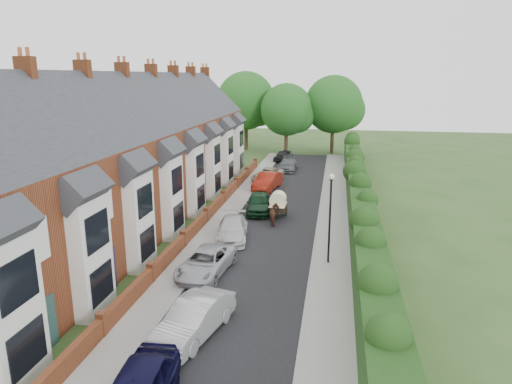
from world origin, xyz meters
TOP-DOWN VIEW (x-y plane):
  - ground at (0.00, 0.00)m, footprint 140.00×140.00m
  - road at (-0.50, 11.00)m, footprint 6.00×58.00m
  - pavement_hedge_side at (3.60, 11.00)m, footprint 2.20×58.00m
  - pavement_house_side at (-4.35, 11.00)m, footprint 1.70×58.00m
  - kerb_hedge_side at (2.55, 11.00)m, footprint 0.18×58.00m
  - kerb_house_side at (-3.55, 11.00)m, footprint 0.18×58.00m
  - hedge at (5.40, 11.00)m, footprint 2.10×58.00m
  - terrace_row at (-10.87, 9.98)m, footprint 9.05×40.50m
  - garden_wall_row at (-5.35, 10.00)m, footprint 0.35×40.35m
  - lamppost at (3.40, 4.00)m, footprint 0.32×0.32m
  - tree_far_left at (-2.65, 40.08)m, footprint 7.14×6.80m
  - tree_far_right at (3.39, 42.08)m, footprint 7.98×7.60m
  - tree_far_back at (-8.59, 43.08)m, footprint 8.40×8.00m
  - car_silver_a at (-1.75, -4.20)m, footprint 2.58×4.76m
  - car_silver_b at (-2.95, 1.59)m, footprint 2.63×4.84m
  - car_white at (-2.76, 7.00)m, footprint 2.58×4.84m
  - car_green at (-2.08, 13.15)m, footprint 2.33×4.64m
  - car_red at (-2.52, 20.44)m, footprint 2.37×4.89m
  - car_beige at (-3.00, 23.80)m, footprint 3.08×4.98m
  - car_grey at (-1.60, 29.40)m, footprint 1.91×4.57m
  - car_black at (-2.78, 35.00)m, footprint 2.30×4.24m
  - horse at (-0.48, 10.38)m, footprint 1.07×1.78m
  - horse_cart at (-0.48, 12.18)m, footprint 1.22×2.70m

SIDE VIEW (x-z plane):
  - ground at x=0.00m, z-range 0.00..0.00m
  - road at x=-0.50m, z-range 0.00..0.02m
  - pavement_hedge_side at x=3.60m, z-range 0.00..0.12m
  - pavement_house_side at x=-4.35m, z-range 0.00..0.12m
  - kerb_hedge_side at x=2.55m, z-range 0.00..0.13m
  - kerb_house_side at x=-3.55m, z-range 0.00..0.13m
  - garden_wall_row at x=-5.35m, z-range -0.09..1.01m
  - car_beige at x=-3.00m, z-range 0.00..1.29m
  - car_silver_b at x=-2.95m, z-range 0.00..1.29m
  - car_grey at x=-1.60m, z-range 0.00..1.32m
  - car_white at x=-2.76m, z-range 0.00..1.34m
  - car_black at x=-2.78m, z-range 0.00..1.37m
  - horse at x=-0.48m, z-range 0.00..1.41m
  - car_silver_a at x=-1.75m, z-range 0.00..1.49m
  - car_green at x=-2.08m, z-range 0.00..1.52m
  - car_red at x=-2.52m, z-range 0.00..1.55m
  - horse_cart at x=-0.48m, z-range 0.14..2.08m
  - hedge at x=5.40m, z-range 0.18..3.03m
  - lamppost at x=3.40m, z-range 0.72..5.88m
  - terrace_row at x=-10.87m, z-range -1.28..10.22m
  - tree_far_left at x=-2.65m, z-range 1.07..10.36m
  - tree_far_right at x=3.39m, z-range 1.16..11.47m
  - tree_far_back at x=-8.59m, z-range 1.21..12.03m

